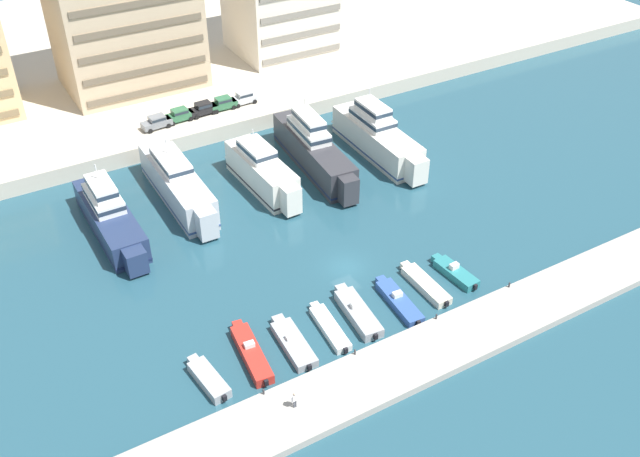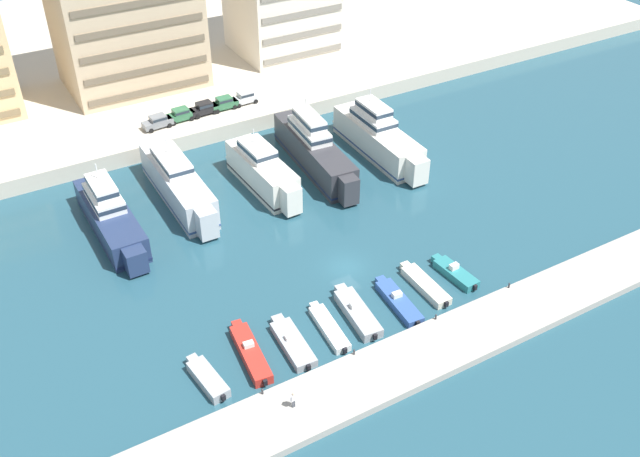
{
  "view_description": "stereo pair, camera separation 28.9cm",
  "coord_description": "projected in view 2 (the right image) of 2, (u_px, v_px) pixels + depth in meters",
  "views": [
    {
      "loc": [
        -32.48,
        -50.2,
        48.97
      ],
      "look_at": [
        -0.62,
        4.62,
        2.5
      ],
      "focal_mm": 40.0,
      "sensor_mm": 36.0,
      "label": 1
    },
    {
      "loc": [
        -32.23,
        -50.34,
        48.97
      ],
      "look_at": [
        -0.62,
        4.62,
        2.5
      ],
      "focal_mm": 40.0,
      "sensor_mm": 36.0,
      "label": 2
    }
  ],
  "objects": [
    {
      "name": "yacht_charcoal_center_left",
      "position": [
        314.0,
        150.0,
        92.41
      ],
      "size": [
        5.25,
        20.81,
        8.77
      ],
      "color": "#333338",
      "rests_on": "ground"
    },
    {
      "name": "bollard_west",
      "position": [
        262.0,
        391.0,
        61.65
      ],
      "size": [
        0.2,
        0.2,
        0.61
      ],
      "color": "#2D2D33",
      "rests_on": "pier_dock"
    },
    {
      "name": "pedestrian_near_edge",
      "position": [
        293.0,
        399.0,
        60.08
      ],
      "size": [
        0.67,
        0.26,
        1.74
      ],
      "color": "#4C515B",
      "rests_on": "pier_dock"
    },
    {
      "name": "bollard_east_mid",
      "position": [
        436.0,
        317.0,
        69.2
      ],
      "size": [
        0.2,
        0.2,
        0.61
      ],
      "color": "#2D2D33",
      "rests_on": "pier_dock"
    },
    {
      "name": "ground_plane",
      "position": [
        346.0,
        267.0,
        77.1
      ],
      "size": [
        400.0,
        400.0,
        0.0
      ],
      "primitive_type": "plane",
      "color": "#234C5B"
    },
    {
      "name": "yacht_navy_far_left",
      "position": [
        110.0,
        216.0,
        81.14
      ],
      "size": [
        4.2,
        18.53,
        7.88
      ],
      "color": "navy",
      "rests_on": "ground"
    },
    {
      "name": "quay_promenade",
      "position": [
        143.0,
        49.0,
        123.52
      ],
      "size": [
        180.0,
        70.0,
        2.25
      ],
      "primitive_type": "cube",
      "color": "beige",
      "rests_on": "ground"
    },
    {
      "name": "yacht_ivory_center",
      "position": [
        378.0,
        137.0,
        95.3
      ],
      "size": [
        4.54,
        19.23,
        8.59
      ],
      "color": "silver",
      "rests_on": "ground"
    },
    {
      "name": "car_grey_far_left",
      "position": [
        158.0,
        121.0,
        97.42
      ],
      "size": [
        4.22,
        2.18,
        1.8
      ],
      "color": "slate",
      "rests_on": "quay_promenade"
    },
    {
      "name": "motorboat_grey_mid_left",
      "position": [
        292.0,
        343.0,
        67.33
      ],
      "size": [
        2.52,
        7.66,
        1.23
      ],
      "color": "#9EA3A8",
      "rests_on": "ground"
    },
    {
      "name": "bollard_west_mid",
      "position": [
        354.0,
        352.0,
        65.42
      ],
      "size": [
        0.2,
        0.2,
        0.61
      ],
      "color": "#2D2D33",
      "rests_on": "pier_dock"
    },
    {
      "name": "motorboat_teal_right",
      "position": [
        455.0,
        273.0,
        75.63
      ],
      "size": [
        2.16,
        6.47,
        1.47
      ],
      "color": "teal",
      "rests_on": "ground"
    },
    {
      "name": "car_green_center_left",
      "position": [
        224.0,
        103.0,
        101.97
      ],
      "size": [
        4.12,
        1.96,
        1.8
      ],
      "color": "#2D6642",
      "rests_on": "quay_promenade"
    },
    {
      "name": "motorboat_grey_center",
      "position": [
        357.0,
        312.0,
        70.57
      ],
      "size": [
        2.77,
        8.19,
        1.6
      ],
      "color": "#9EA3A8",
      "rests_on": "ground"
    },
    {
      "name": "bollard_east",
      "position": [
        509.0,
        285.0,
        72.97
      ],
      "size": [
        0.2,
        0.2,
        0.61
      ],
      "color": "#2D2D33",
      "rests_on": "pier_dock"
    },
    {
      "name": "motorboat_grey_far_left",
      "position": [
        207.0,
        378.0,
        63.67
      ],
      "size": [
        2.29,
        6.17,
        1.0
      ],
      "color": "#9EA3A8",
      "rests_on": "ground"
    },
    {
      "name": "pier_dock",
      "position": [
        430.0,
        352.0,
        66.45
      ],
      "size": [
        120.0,
        6.34,
        0.82
      ],
      "primitive_type": "cube",
      "color": "#A8A399",
      "rests_on": "ground"
    },
    {
      "name": "car_black_mid_left",
      "position": [
        204.0,
        108.0,
        100.67
      ],
      "size": [
        4.19,
        2.1,
        1.8
      ],
      "color": "black",
      "rests_on": "quay_promenade"
    },
    {
      "name": "yacht_ivory_mid_left",
      "position": [
        263.0,
        172.0,
        88.58
      ],
      "size": [
        4.24,
        15.57,
        7.35
      ],
      "color": "silver",
      "rests_on": "ground"
    },
    {
      "name": "motorboat_red_left",
      "position": [
        250.0,
        353.0,
        66.16
      ],
      "size": [
        2.56,
        8.53,
        1.51
      ],
      "color": "red",
      "rests_on": "ground"
    },
    {
      "name": "motorboat_blue_center_right",
      "position": [
        398.0,
        301.0,
        72.05
      ],
      "size": [
        2.33,
        7.87,
        1.33
      ],
      "color": "#33569E",
      "rests_on": "ground"
    },
    {
      "name": "motorboat_cream_mid_right",
      "position": [
        425.0,
        285.0,
        74.11
      ],
      "size": [
        1.8,
        7.65,
        0.88
      ],
      "color": "beige",
      "rests_on": "ground"
    },
    {
      "name": "yacht_silver_left",
      "position": [
        178.0,
        184.0,
        86.35
      ],
      "size": [
        4.1,
        19.66,
        7.23
      ],
      "color": "silver",
      "rests_on": "ground"
    },
    {
      "name": "car_green_left",
      "position": [
        180.0,
        114.0,
        99.09
      ],
      "size": [
        4.17,
        2.07,
        1.8
      ],
      "color": "#2D6642",
      "rests_on": "quay_promenade"
    },
    {
      "name": "car_silver_center",
      "position": [
        245.0,
        97.0,
        103.44
      ],
      "size": [
        4.14,
        2.01,
        1.8
      ],
      "color": "#B7BCC1",
      "rests_on": "quay_promenade"
    },
    {
      "name": "motorboat_white_center_left",
      "position": [
        329.0,
        328.0,
        69.07
      ],
      "size": [
        2.14,
        7.41,
        0.82
      ],
      "color": "white",
      "rests_on": "ground"
    }
  ]
}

